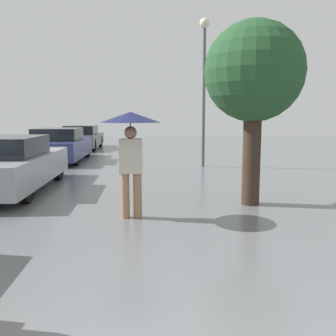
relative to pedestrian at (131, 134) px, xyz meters
The scene contains 6 objects.
pedestrian is the anchor object (origin of this frame).
parked_car_second 3.98m from the pedestrian, 138.90° to the left, with size 1.80×4.47×1.25m.
parked_car_third 8.86m from the pedestrian, 110.05° to the left, with size 1.84×4.32×1.26m.
parked_car_farthest 14.13m from the pedestrian, 102.61° to the left, with size 1.76×4.59×1.22m.
tree 2.66m from the pedestrian, 20.23° to the left, with size 1.88×1.88×3.48m.
street_lamp 6.97m from the pedestrian, 70.85° to the left, with size 0.33×0.33×4.86m.
Camera 1 is at (-0.02, -1.18, 1.71)m, focal length 40.00 mm.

